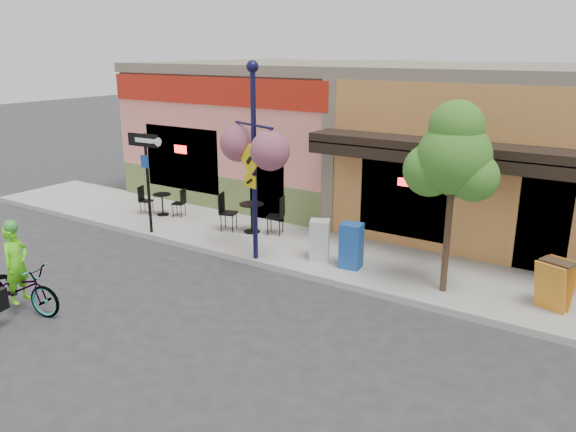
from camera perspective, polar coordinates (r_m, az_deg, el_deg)
The scene contains 14 objects.
ground at distance 12.27m, azimuth 0.14°, elevation -7.11°, with size 90.00×90.00×0.00m, color #2D2D30.
sidewalk at distance 13.83m, azimuth 4.68°, elevation -4.01°, with size 24.00×3.00×0.15m, color #9E9B93.
curb at distance 12.66m, azimuth 1.51°, elevation -5.96°, with size 24.00×0.12×0.15m, color #A8A59E.
building at distance 18.18m, azimuth 13.30°, elevation 7.69°, with size 18.20×8.20×4.50m, color #EA8273, non-canonical shape.
bicycle at distance 12.10m, azimuth -25.71°, elevation -6.63°, with size 0.67×1.91×1.00m, color #9A0E0E.
cyclist_rider at distance 11.97m, azimuth -25.74°, elevation -5.53°, with size 0.56×0.37×1.53m, color #60EC18.
lamp_post at distance 12.80m, azimuth -3.46°, elevation 5.32°, with size 1.46×0.58×4.57m, color #131239, non-canonical shape.
one_way_sign at distance 15.37m, azimuth -14.02°, elevation 3.18°, with size 1.03×0.22×2.69m, color black, non-canonical shape.
cafe_set_left at distance 17.13m, azimuth -12.65°, elevation 1.47°, with size 1.42×0.71×0.85m, color black, non-canonical shape.
cafe_set_right at distance 15.14m, azimuth -3.72°, elevation 0.25°, with size 1.76×0.88×1.05m, color black, non-canonical shape.
newspaper_box_blue at distance 12.76m, azimuth 6.44°, elevation -3.02°, with size 0.47×0.42×1.04m, color #19499A, non-canonical shape.
newspaper_box_grey at distance 13.21m, azimuth 3.22°, elevation -2.44°, with size 0.45×0.40×0.96m, color #BABABA, non-canonical shape.
street_tree at distance 11.49m, azimuth 16.18°, elevation 1.73°, with size 1.53×1.53×3.93m, color #3D7A26, non-canonical shape.
sandwich_board at distance 11.69m, azimuth 25.05°, elevation -6.59°, with size 0.59×0.43×0.99m, color orange, non-canonical shape.
Camera 1 is at (6.13, -9.40, 4.94)m, focal length 35.00 mm.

